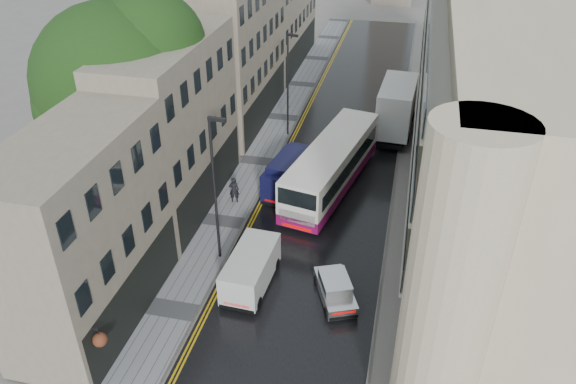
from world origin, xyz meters
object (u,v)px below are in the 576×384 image
at_px(tree_far, 199,55).
at_px(lamp_post_near, 215,192).
at_px(white_lorry, 379,115).
at_px(pedestrian, 234,190).
at_px(white_van, 224,286).
at_px(lamp_post_far, 288,86).
at_px(tree_near, 119,109).
at_px(navy_van, 266,183).
at_px(silver_hatchback, 327,307).
at_px(cream_bus, 295,186).

relative_size(tree_far, lamp_post_near, 1.40).
relative_size(white_lorry, pedestrian, 4.71).
bearing_deg(white_lorry, white_van, -103.50).
distance_m(white_lorry, lamp_post_far, 7.68).
height_order(tree_near, lamp_post_far, tree_near).
xyz_separation_m(white_lorry, lamp_post_near, (-7.62, -17.42, 2.26)).
xyz_separation_m(pedestrian, lamp_post_far, (1.17, 11.00, 3.28)).
bearing_deg(tree_far, tree_near, -91.32).
bearing_deg(lamp_post_near, lamp_post_far, 94.70).
distance_m(tree_far, lamp_post_far, 7.73).
bearing_deg(navy_van, white_lorry, 67.82).
height_order(silver_hatchback, pedestrian, pedestrian).
height_order(tree_near, white_van, tree_near).
bearing_deg(tree_far, cream_bus, -46.76).
bearing_deg(silver_hatchback, tree_near, 129.38).
xyz_separation_m(tree_near, white_lorry, (15.17, 13.13, -4.63)).
distance_m(tree_far, cream_bus, 15.85).
distance_m(cream_bus, white_van, 9.92).
height_order(tree_near, cream_bus, tree_near).
distance_m(cream_bus, pedestrian, 4.18).
relative_size(tree_near, lamp_post_far, 1.65).
height_order(white_lorry, navy_van, white_lorry).
bearing_deg(white_lorry, tree_near, -136.27).
bearing_deg(white_lorry, navy_van, -118.36).
distance_m(white_lorry, white_van, 21.87).
xyz_separation_m(white_van, pedestrian, (-2.41, 9.38, -0.04)).
bearing_deg(lamp_post_near, pedestrian, 104.66).
height_order(tree_near, white_lorry, tree_near).
distance_m(cream_bus, silver_hatchback, 10.41).
relative_size(tree_near, lamp_post_near, 1.56).
height_order(pedestrian, lamp_post_near, lamp_post_near).
bearing_deg(tree_far, white_van, -67.29).
xyz_separation_m(white_lorry, silver_hatchback, (-0.65, -20.83, -1.62)).
bearing_deg(navy_van, tree_near, -155.78).
xyz_separation_m(cream_bus, silver_hatchback, (3.81, -9.63, -1.02)).
bearing_deg(tree_near, silver_hatchback, -27.95).
xyz_separation_m(tree_near, pedestrian, (6.60, 1.56, -5.90)).
distance_m(cream_bus, lamp_post_near, 7.55).
height_order(tree_near, tree_far, tree_near).
xyz_separation_m(white_van, lamp_post_far, (-1.24, 20.38, 3.24)).
xyz_separation_m(navy_van, lamp_post_near, (-1.08, -6.64, 3.15)).
bearing_deg(cream_bus, lamp_post_far, 116.62).
distance_m(pedestrian, lamp_post_far, 11.54).
distance_m(white_lorry, lamp_post_near, 19.15).
bearing_deg(tree_far, lamp_post_far, -3.37).
relative_size(silver_hatchback, lamp_post_near, 0.41).
xyz_separation_m(silver_hatchback, pedestrian, (-7.91, 9.26, 0.35)).
distance_m(white_lorry, navy_van, 12.64).
distance_m(navy_van, pedestrian, 2.20).
relative_size(silver_hatchback, pedestrian, 1.95).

